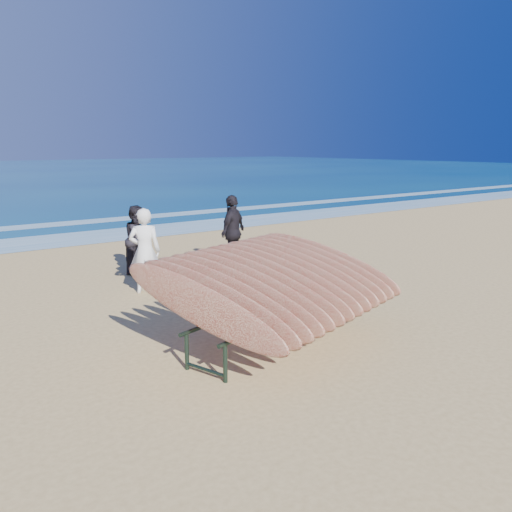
% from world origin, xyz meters
% --- Properties ---
extents(ground, '(120.00, 120.00, 0.00)m').
position_xyz_m(ground, '(0.00, 0.00, 0.00)').
color(ground, tan).
rests_on(ground, ground).
extents(foam_near, '(160.00, 160.00, 0.00)m').
position_xyz_m(foam_near, '(0.00, 10.00, 0.01)').
color(foam_near, white).
rests_on(foam_near, ground).
extents(foam_far, '(160.00, 160.00, 0.00)m').
position_xyz_m(foam_far, '(0.00, 13.50, 0.01)').
color(foam_far, white).
rests_on(foam_far, ground).
extents(surfboard_rack, '(3.81, 3.53, 1.50)m').
position_xyz_m(surfboard_rack, '(-0.82, -0.73, 0.92)').
color(surfboard_rack, black).
rests_on(surfboard_rack, ground).
extents(person_white, '(0.73, 0.66, 1.68)m').
position_xyz_m(person_white, '(-1.12, 2.92, 0.84)').
color(person_white, white).
rests_on(person_white, ground).
extents(person_dark_a, '(0.95, 0.92, 1.54)m').
position_xyz_m(person_dark_a, '(-0.50, 4.59, 0.77)').
color(person_dark_a, black).
rests_on(person_dark_a, ground).
extents(person_dark_b, '(1.09, 0.86, 1.73)m').
position_xyz_m(person_dark_b, '(1.52, 3.75, 0.86)').
color(person_dark_b, black).
rests_on(person_dark_b, ground).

